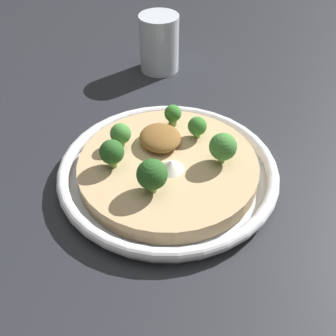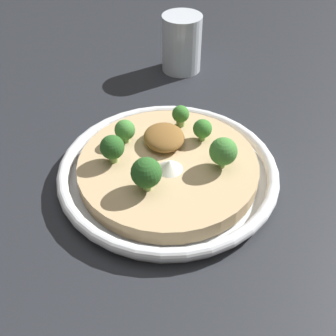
% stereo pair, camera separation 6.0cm
% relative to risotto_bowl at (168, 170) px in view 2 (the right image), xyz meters
% --- Properties ---
extents(ground_plane, '(6.00, 6.00, 0.00)m').
position_rel_risotto_bowl_xyz_m(ground_plane, '(0.00, 0.00, -0.02)').
color(ground_plane, '#23262B').
extents(risotto_bowl, '(0.32, 0.32, 0.03)m').
position_rel_risotto_bowl_xyz_m(risotto_bowl, '(0.00, 0.00, 0.00)').
color(risotto_bowl, silver).
rests_on(risotto_bowl, ground_plane).
extents(cheese_sprinkle, '(0.04, 0.04, 0.01)m').
position_rel_risotto_bowl_xyz_m(cheese_sprinkle, '(0.02, -0.00, 0.02)').
color(cheese_sprinkle, white).
rests_on(cheese_sprinkle, risotto_bowl).
extents(crispy_onion_garnish, '(0.07, 0.06, 0.02)m').
position_rel_risotto_bowl_xyz_m(crispy_onion_garnish, '(-0.04, -0.00, 0.03)').
color(crispy_onion_garnish, brown).
rests_on(crispy_onion_garnish, risotto_bowl).
extents(broccoli_front, '(0.03, 0.03, 0.04)m').
position_rel_risotto_bowl_xyz_m(broccoli_front, '(-0.01, -0.08, 0.04)').
color(broccoli_front, '#84A856').
rests_on(broccoli_front, risotto_bowl).
extents(broccoli_front_left, '(0.03, 0.03, 0.04)m').
position_rel_risotto_bowl_xyz_m(broccoli_front_left, '(-0.05, -0.06, 0.04)').
color(broccoli_front_left, '#668E47').
rests_on(broccoli_front_left, risotto_bowl).
extents(broccoli_right, '(0.04, 0.04, 0.05)m').
position_rel_risotto_bowl_xyz_m(broccoli_right, '(0.05, -0.03, 0.04)').
color(broccoli_right, '#84A856').
rests_on(broccoli_right, risotto_bowl).
extents(broccoli_back_left, '(0.03, 0.03, 0.03)m').
position_rel_risotto_bowl_xyz_m(broccoli_back_left, '(-0.04, 0.06, 0.04)').
color(broccoli_back_left, '#759E4C').
rests_on(broccoli_back_left, risotto_bowl).
extents(broccoli_left, '(0.03, 0.03, 0.03)m').
position_rel_risotto_bowl_xyz_m(broccoli_left, '(-0.08, 0.03, 0.04)').
color(broccoli_left, '#84A856').
rests_on(broccoli_left, risotto_bowl).
extents(broccoli_back_right, '(0.04, 0.04, 0.05)m').
position_rel_risotto_bowl_xyz_m(broccoli_back_right, '(0.02, 0.07, 0.04)').
color(broccoli_back_right, '#84A856').
rests_on(broccoli_back_right, risotto_bowl).
extents(drinking_glass, '(0.08, 0.08, 0.11)m').
position_rel_risotto_bowl_xyz_m(drinking_glass, '(-0.32, 0.07, 0.04)').
color(drinking_glass, silver).
rests_on(drinking_glass, ground_plane).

